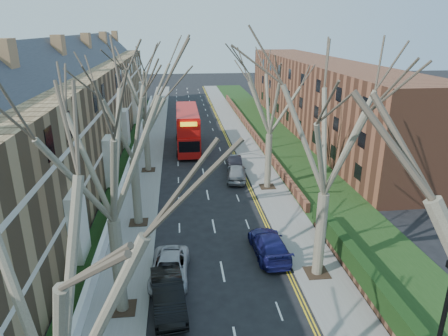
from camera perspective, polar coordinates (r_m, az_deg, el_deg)
name	(u,v)px	position (r m, az deg, el deg)	size (l,w,h in m)	color
pavement_left	(151,142)	(53.14, -10.32, 3.65)	(3.00, 102.00, 0.12)	slate
pavement_right	(242,139)	(53.66, 2.59, 4.11)	(3.00, 102.00, 0.12)	slate
terrace_left	(71,115)	(45.37, -21.06, 7.07)	(9.70, 78.00, 13.60)	brown
flats_right	(318,96)	(59.25, 13.22, 9.97)	(13.97, 54.00, 10.00)	brown
wall_hedge_right	(402,326)	(21.75, 24.12, -19.88)	(0.70, 24.00, 1.80)	brown
front_wall_left	(132,157)	(45.49, -12.99, 1.50)	(0.30, 78.00, 1.00)	white
grass_verge_right	(275,138)	(54.52, 7.28, 4.32)	(6.00, 102.00, 0.06)	#1A3513
tree_left_near	(35,281)	(10.27, -25.39, -14.40)	(9.80, 9.80, 13.73)	brown
tree_left_mid	(105,138)	(18.97, -16.62, 4.14)	(10.50, 10.50, 14.71)	brown
tree_left_far	(129,105)	(28.71, -13.38, 8.81)	(10.15, 10.15, 14.22)	brown
tree_left_dist	(142,79)	(40.47, -11.59, 12.39)	(10.50, 10.50, 14.71)	brown
tree_right_mid	(331,122)	(22.12, 14.98, 6.42)	(10.50, 10.50, 14.71)	brown
tree_right_far	(271,89)	(35.35, 6.74, 11.14)	(10.15, 10.15, 14.22)	brown
double_decker_bus	(188,130)	(49.57, -5.21, 5.49)	(2.91, 11.47, 4.78)	#B40F0C
car_left_mid	(168,295)	(22.58, -8.00, -17.55)	(1.66, 4.77, 1.57)	black
car_left_far	(170,269)	(24.82, -7.77, -14.06)	(2.22, 4.81, 1.34)	#B0AEB4
car_right_near	(269,245)	(27.01, 6.47, -10.81)	(2.07, 5.10, 1.48)	navy
car_right_mid	(237,172)	(39.27, 1.80, -0.62)	(1.88, 4.66, 1.59)	gray
car_right_far	(234,160)	(43.15, 1.44, 1.08)	(1.41, 4.03, 1.33)	black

